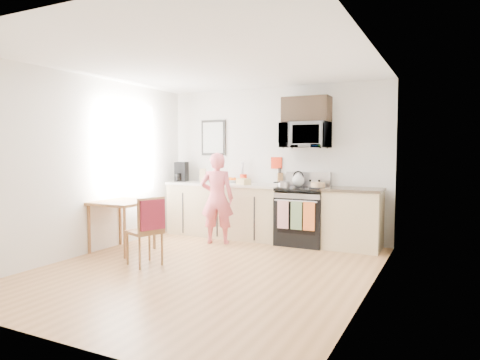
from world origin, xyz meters
The scene contains 28 objects.
floor centered at (0.00, 0.00, 0.00)m, with size 4.60×4.60×0.00m, color #99683B.
back_wall centered at (0.00, 2.30, 1.30)m, with size 4.00×0.04×2.60m, color silver.
front_wall centered at (0.00, -2.30, 1.30)m, with size 4.00×0.04×2.60m, color silver.
left_wall centered at (-2.00, 0.00, 1.30)m, with size 0.04×4.60×2.60m, color silver.
right_wall centered at (2.00, 0.00, 1.30)m, with size 0.04×4.60×2.60m, color silver.
ceiling centered at (0.00, 0.00, 2.60)m, with size 4.00×4.60×0.04m, color white.
window centered at (-1.96, 0.80, 1.55)m, with size 0.06×1.40×1.50m.
cabinet_left centered at (-0.80, 2.00, 0.45)m, with size 2.10×0.60×0.90m, color tan.
countertop_left centered at (-0.80, 2.00, 0.92)m, with size 2.14×0.64×0.04m, color silver.
cabinet_right centered at (1.43, 2.00, 0.45)m, with size 0.84×0.60×0.90m, color tan.
countertop_right centered at (1.43, 2.00, 0.92)m, with size 0.88×0.64×0.04m, color black.
range centered at (0.63, 1.98, 0.44)m, with size 0.76×0.70×1.16m.
microwave centered at (0.63, 2.08, 1.76)m, with size 0.76×0.51×0.42m, color #AAAAAF.
upper_cabinet centered at (0.63, 2.12, 2.18)m, with size 0.76×0.35×0.40m, color black.
wall_art centered at (-1.20, 2.28, 1.75)m, with size 0.50×0.04×0.65m.
wall_trivet centered at (0.05, 2.28, 1.30)m, with size 0.20×0.02×0.20m, color #B3250F.
person centered at (-0.64, 1.42, 0.74)m, with size 0.54×0.35×1.48m, color #D63B45.
dining_table centered at (-1.65, 0.31, 0.67)m, with size 0.81×0.81×0.76m.
chair centered at (-0.72, -0.22, 0.59)m, with size 0.53×0.50×0.91m.
knife_block centered at (0.14, 2.22, 1.04)m, with size 0.09×0.12×0.19m, color brown.
utensil_crock centered at (-0.54, 2.19, 1.09)m, with size 0.12×0.12×0.37m.
fruit_bowl centered at (-0.72, 2.13, 0.98)m, with size 0.24×0.24×0.10m.
milk_carton centered at (-1.26, 1.99, 1.06)m, with size 0.09×0.09×0.25m, color tan.
coffee_maker centered at (-1.75, 2.02, 1.11)m, with size 0.26×0.33×0.36m.
bread_bag centered at (-0.37, 1.85, 0.99)m, with size 0.29×0.13×0.10m, color tan.
cake centered at (0.89, 1.94, 0.97)m, with size 0.27×0.27×0.09m.
kettle centered at (0.53, 2.04, 1.04)m, with size 0.21×0.21×0.26m.
pot centered at (0.35, 1.83, 0.97)m, with size 0.20×0.33×0.10m.
Camera 1 is at (2.78, -4.60, 1.52)m, focal length 32.00 mm.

